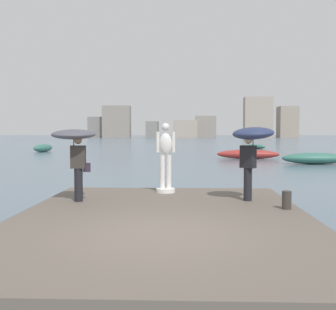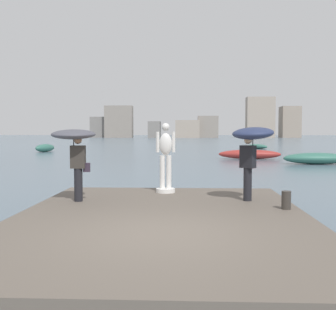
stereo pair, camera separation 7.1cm
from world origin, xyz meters
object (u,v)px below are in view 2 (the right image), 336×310
(statue_white_figure, at_px, (166,160))
(mooring_bollard, at_px, (286,200))
(onlooker_right, at_px, (252,141))
(onlooker_left, at_px, (75,142))
(boat_near, at_px, (317,158))
(boat_mid, at_px, (250,154))
(boat_far, at_px, (45,148))
(boat_leftward, at_px, (257,146))

(statue_white_figure, xyz_separation_m, mooring_bollard, (3.00, -2.59, -0.76))
(onlooker_right, distance_m, mooring_bollard, 1.91)
(onlooker_left, height_order, onlooker_right, onlooker_right)
(onlooker_left, distance_m, boat_near, 21.55)
(statue_white_figure, xyz_separation_m, boat_mid, (5.81, 21.31, -1.00))
(onlooker_left, relative_size, onlooker_right, 0.97)
(mooring_bollard, bearing_deg, onlooker_right, 119.54)
(onlooker_left, height_order, boat_far, onlooker_left)
(boat_far, bearing_deg, boat_leftward, 20.59)
(onlooker_left, height_order, boat_near, onlooker_left)
(statue_white_figure, distance_m, onlooker_right, 2.83)
(boat_near, relative_size, boat_mid, 0.89)
(statue_white_figure, relative_size, mooring_bollard, 4.84)
(statue_white_figure, relative_size, boat_mid, 0.41)
(onlooker_right, distance_m, boat_far, 37.63)
(onlooker_right, relative_size, boat_far, 0.60)
(boat_far, xyz_separation_m, boat_leftward, (24.69, 9.27, -0.13))
(boat_near, distance_m, boat_far, 29.06)
(boat_mid, height_order, boat_far, boat_far)
(statue_white_figure, bearing_deg, boat_far, 114.78)
(onlooker_right, relative_size, mooring_bollard, 4.62)
(onlooker_left, bearing_deg, statue_white_figure, 35.64)
(boat_far, height_order, boat_leftward, boat_far)
(boat_mid, relative_size, boat_leftward, 1.29)
(boat_near, xyz_separation_m, boat_far, (-24.39, 15.81, 0.04))
(boat_near, bearing_deg, mooring_bollard, -109.35)
(boat_near, height_order, boat_far, boat_far)
(onlooker_right, height_order, boat_far, onlooker_right)
(onlooker_right, bearing_deg, onlooker_left, -177.28)
(onlooker_right, height_order, boat_near, onlooker_right)
(boat_leftward, bearing_deg, onlooker_right, -100.02)
(onlooker_right, xyz_separation_m, boat_mid, (3.46, 22.76, -1.62))
(mooring_bollard, xyz_separation_m, boat_near, (6.60, 18.80, -0.22))
(boat_mid, relative_size, boat_far, 1.53)
(onlooker_right, relative_size, boat_near, 0.44)
(boat_mid, height_order, boat_leftward, boat_mid)
(statue_white_figure, relative_size, boat_leftward, 0.53)
(statue_white_figure, relative_size, boat_far, 0.63)
(boat_mid, bearing_deg, statue_white_figure, -105.25)
(mooring_bollard, relative_size, boat_leftward, 0.11)
(mooring_bollard, relative_size, boat_near, 0.10)
(mooring_bollard, distance_m, boat_leftward, 44.42)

